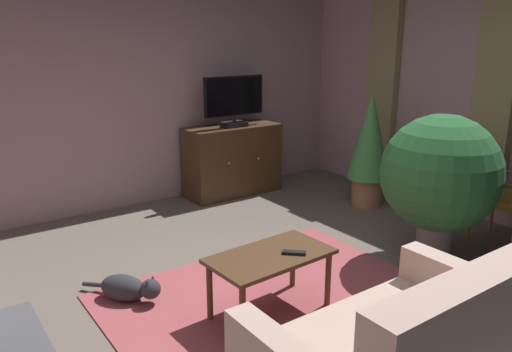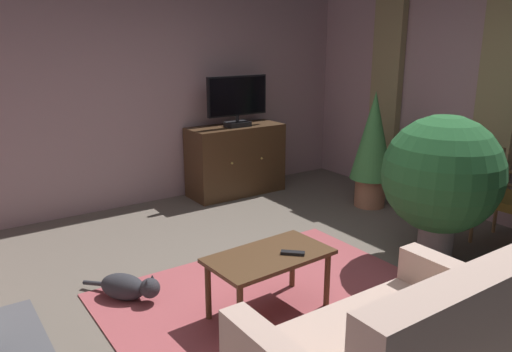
{
  "view_description": "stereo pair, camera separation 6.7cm",
  "coord_description": "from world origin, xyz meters",
  "views": [
    {
      "loc": [
        -2.38,
        -2.78,
        1.98
      ],
      "look_at": [
        -0.16,
        0.35,
        0.9
      ],
      "focal_mm": 35.06,
      "sensor_mm": 36.0,
      "label": 1
    },
    {
      "loc": [
        -2.33,
        -2.81,
        1.98
      ],
      "look_at": [
        -0.16,
        0.35,
        0.9
      ],
      "focal_mm": 35.06,
      "sensor_mm": 36.0,
      "label": 2
    }
  ],
  "objects": [
    {
      "name": "television",
      "position": [
        0.99,
        2.43,
        1.22
      ],
      "size": [
        0.83,
        0.2,
        0.63
      ],
      "color": "black",
      "rests_on": "tv_cabinet"
    },
    {
      "name": "tv_remote",
      "position": [
        -0.25,
        -0.25,
        0.49
      ],
      "size": [
        0.16,
        0.15,
        0.02
      ],
      "primitive_type": "cube",
      "rotation": [
        0.0,
        0.0,
        2.38
      ],
      "color": "black",
      "rests_on": "coffee_table"
    },
    {
      "name": "potted_plant_tall_palm_by_window",
      "position": [
        1.37,
        -0.28,
        0.81
      ],
      "size": [
        1.04,
        1.04,
        1.35
      ],
      "color": "slate",
      "rests_on": "ground_plane"
    },
    {
      "name": "tv_cabinet",
      "position": [
        0.99,
        2.48,
        0.42
      ],
      "size": [
        1.23,
        0.53,
        0.88
      ],
      "color": "black",
      "rests_on": "ground_plane"
    },
    {
      "name": "potted_plant_leafy_by_curtain",
      "position": [
        2.04,
        1.14,
        0.76
      ],
      "size": [
        0.51,
        0.51,
        1.37
      ],
      "color": "#99664C",
      "rests_on": "ground_plane"
    },
    {
      "name": "side_chair_mid_row",
      "position": [
        2.27,
        -0.36,
        0.5
      ],
      "size": [
        0.52,
        0.52,
        0.91
      ],
      "color": "olive",
      "rests_on": "ground_plane"
    },
    {
      "name": "cat",
      "position": [
        -1.18,
        0.63,
        0.11
      ],
      "size": [
        0.44,
        0.63,
        0.23
      ],
      "color": "#2D2D33",
      "rests_on": "ground_plane"
    },
    {
      "name": "ground_plane",
      "position": [
        0.0,
        0.0,
        -0.02
      ],
      "size": [
        6.09,
        6.16,
        0.04
      ],
      "primitive_type": "cube",
      "color": "#665B51"
    },
    {
      "name": "curtain_panel_far",
      "position": [
        2.69,
        1.56,
        1.44
      ],
      "size": [
        0.1,
        0.44,
        2.21
      ],
      "primitive_type": "cube",
      "color": "#8E7F56"
    },
    {
      "name": "wall_back",
      "position": [
        0.0,
        2.83,
        1.31
      ],
      "size": [
        6.09,
        0.1,
        2.63
      ],
      "primitive_type": "cube",
      "color": "gray",
      "rests_on": "ground_plane"
    },
    {
      "name": "coffee_table",
      "position": [
        -0.39,
        -0.15,
        0.41
      ],
      "size": [
        0.92,
        0.53,
        0.48
      ],
      "color": "#4C331E",
      "rests_on": "ground_plane"
    },
    {
      "name": "curtain_panel_near",
      "position": [
        2.69,
        0.06,
        1.44
      ],
      "size": [
        0.1,
        0.44,
        2.21
      ],
      "primitive_type": "cube",
      "color": "#8E7F56"
    },
    {
      "name": "wall_right_with_window",
      "position": [
        2.8,
        0.0,
        1.31
      ],
      "size": [
        0.1,
        6.16,
        2.63
      ],
      "primitive_type": "cube",
      "color": "#A6858B",
      "rests_on": "ground_plane"
    },
    {
      "name": "rug_central",
      "position": [
        -0.25,
        -0.09,
        0.01
      ],
      "size": [
        2.47,
        2.01,
        0.01
      ],
      "primitive_type": "cube",
      "color": "#9E474C",
      "rests_on": "ground_plane"
    }
  ]
}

